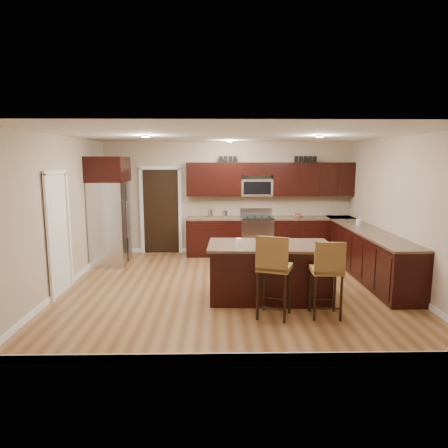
{
  "coord_description": "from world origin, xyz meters",
  "views": [
    {
      "loc": [
        -0.28,
        -7.0,
        2.28
      ],
      "look_at": [
        -0.15,
        0.4,
        1.09
      ],
      "focal_mm": 32.0,
      "sensor_mm": 36.0,
      "label": 1
    }
  ],
  "objects_px": {
    "stool_mid": "(274,267)",
    "refrigerator": "(110,210)",
    "range": "(257,236)",
    "island": "(269,273)",
    "stool_right": "(327,270)"
  },
  "relations": [
    {
      "from": "stool_mid",
      "to": "refrigerator",
      "type": "xyz_separation_m",
      "value": [
        -3.15,
        3.17,
        0.44
      ]
    },
    {
      "from": "range",
      "to": "stool_mid",
      "type": "relative_size",
      "value": 0.9
    },
    {
      "from": "range",
      "to": "island",
      "type": "bearing_deg",
      "value": -91.91
    },
    {
      "from": "island",
      "to": "stool_right",
      "type": "relative_size",
      "value": 1.77
    },
    {
      "from": "stool_mid",
      "to": "refrigerator",
      "type": "distance_m",
      "value": 4.49
    },
    {
      "from": "island",
      "to": "stool_mid",
      "type": "xyz_separation_m",
      "value": [
        -0.05,
        -0.85,
        0.34
      ]
    },
    {
      "from": "range",
      "to": "refrigerator",
      "type": "relative_size",
      "value": 0.47
    },
    {
      "from": "island",
      "to": "refrigerator",
      "type": "relative_size",
      "value": 0.87
    },
    {
      "from": "range",
      "to": "island",
      "type": "relative_size",
      "value": 0.54
    },
    {
      "from": "range",
      "to": "stool_right",
      "type": "height_order",
      "value": "stool_right"
    },
    {
      "from": "range",
      "to": "refrigerator",
      "type": "distance_m",
      "value": 3.47
    },
    {
      "from": "refrigerator",
      "to": "island",
      "type": "bearing_deg",
      "value": -35.97
    },
    {
      "from": "range",
      "to": "island",
      "type": "xyz_separation_m",
      "value": [
        -0.1,
        -3.1,
        -0.04
      ]
    },
    {
      "from": "island",
      "to": "stool_mid",
      "type": "distance_m",
      "value": 0.92
    },
    {
      "from": "island",
      "to": "stool_mid",
      "type": "relative_size",
      "value": 1.66
    }
  ]
}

